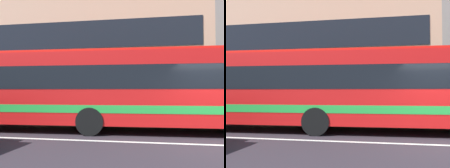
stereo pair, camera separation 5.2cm
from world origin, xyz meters
TOP-DOWN VIEW (x-y plane):
  - apartment_block_left at (-7.44, 13.98)m, footprint 18.62×11.65m
  - transit_bus at (-3.56, 2.04)m, footprint 12.57×3.03m

SIDE VIEW (x-z plane):
  - transit_bus at x=-3.56m, z-range 0.16..3.30m
  - apartment_block_left at x=-7.44m, z-range 0.00..9.44m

